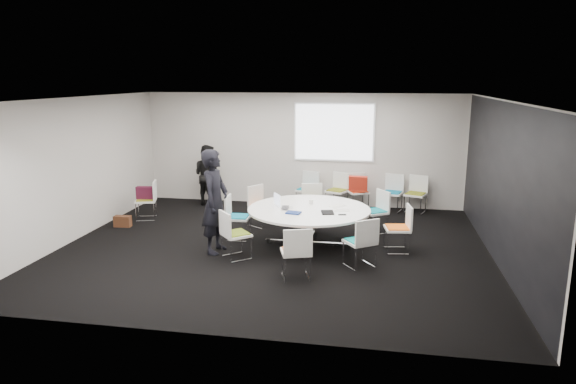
% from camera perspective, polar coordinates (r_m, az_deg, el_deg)
% --- Properties ---
extents(room_shell, '(8.08, 7.08, 2.88)m').
position_cam_1_polar(room_shell, '(9.49, -1.05, 1.86)').
color(room_shell, black).
rests_on(room_shell, ground).
extents(conference_table, '(2.34, 2.34, 0.73)m').
position_cam_1_polar(conference_table, '(9.84, 2.34, -2.83)').
color(conference_table, silver).
rests_on(conference_table, ground).
extents(projection_screen, '(1.90, 0.03, 1.35)m').
position_cam_1_polar(projection_screen, '(12.73, 5.12, 6.62)').
color(projection_screen, white).
rests_on(projection_screen, room_shell).
extents(chair_ring_a, '(0.51, 0.52, 0.88)m').
position_cam_1_polar(chair_ring_a, '(9.76, 12.08, -4.94)').
color(chair_ring_a, silver).
rests_on(chair_ring_a, ground).
extents(chair_ring_b, '(0.63, 0.63, 0.88)m').
position_cam_1_polar(chair_ring_b, '(10.85, 9.61, -3.05)').
color(chair_ring_b, silver).
rests_on(chair_ring_b, ground).
extents(chair_ring_c, '(0.56, 0.55, 0.88)m').
position_cam_1_polar(chair_ring_c, '(11.31, 2.78, -2.23)').
color(chair_ring_c, silver).
rests_on(chair_ring_c, ground).
extents(chair_ring_d, '(0.63, 0.63, 0.88)m').
position_cam_1_polar(chair_ring_d, '(11.17, -2.92, -2.42)').
color(chair_ring_d, silver).
rests_on(chair_ring_d, ground).
extents(chair_ring_e, '(0.47, 0.48, 0.88)m').
position_cam_1_polar(chair_ring_e, '(10.32, -5.59, -3.74)').
color(chair_ring_e, silver).
rests_on(chair_ring_e, ground).
extents(chair_ring_f, '(0.64, 0.64, 0.88)m').
position_cam_1_polar(chair_ring_f, '(9.24, -5.84, -5.72)').
color(chair_ring_f, silver).
rests_on(chair_ring_f, ground).
extents(chair_ring_g, '(0.58, 0.57, 0.88)m').
position_cam_1_polar(chair_ring_g, '(8.31, 0.90, -7.80)').
color(chair_ring_g, silver).
rests_on(chair_ring_g, ground).
extents(chair_ring_h, '(0.63, 0.63, 0.88)m').
position_cam_1_polar(chair_ring_h, '(8.88, 8.01, -6.56)').
color(chair_ring_h, silver).
rests_on(chair_ring_h, ground).
extents(chair_back_a, '(0.58, 0.57, 0.88)m').
position_cam_1_polar(chair_back_a, '(12.77, 2.16, -0.50)').
color(chair_back_a, silver).
rests_on(chair_back_a, ground).
extents(chair_back_b, '(0.60, 0.60, 0.88)m').
position_cam_1_polar(chair_back_b, '(12.69, 5.47, -0.63)').
color(chair_back_b, silver).
rests_on(chair_back_b, ground).
extents(chair_back_c, '(0.60, 0.59, 0.88)m').
position_cam_1_polar(chair_back_c, '(12.66, 7.75, -0.72)').
color(chair_back_c, silver).
rests_on(chair_back_c, ground).
extents(chair_back_d, '(0.57, 0.56, 0.88)m').
position_cam_1_polar(chair_back_d, '(12.66, 11.46, -0.86)').
color(chair_back_d, silver).
rests_on(chair_back_d, ground).
extents(chair_back_e, '(0.59, 0.58, 0.88)m').
position_cam_1_polar(chair_back_e, '(12.64, 13.96, -1.00)').
color(chair_back_e, silver).
rests_on(chair_back_e, ground).
extents(chair_spare_left, '(0.57, 0.57, 0.88)m').
position_cam_1_polar(chair_spare_left, '(12.12, -15.39, -1.66)').
color(chair_spare_left, silver).
rests_on(chair_spare_left, ground).
extents(chair_person_back, '(0.60, 0.59, 0.88)m').
position_cam_1_polar(chair_person_back, '(13.34, -8.68, -0.06)').
color(chair_person_back, silver).
rests_on(chair_person_back, ground).
extents(person_main, '(0.51, 0.73, 1.92)m').
position_cam_1_polar(person_main, '(9.46, -8.12, -1.05)').
color(person_main, black).
rests_on(person_main, ground).
extents(person_back, '(0.90, 0.81, 1.53)m').
position_cam_1_polar(person_back, '(13.09, -8.96, 1.88)').
color(person_back, black).
rests_on(person_back, ground).
extents(laptop, '(0.23, 0.33, 0.02)m').
position_cam_1_polar(laptop, '(9.77, -0.05, -1.78)').
color(laptop, '#333338').
rests_on(laptop, conference_table).
extents(laptop_lid, '(0.18, 0.26, 0.22)m').
position_cam_1_polar(laptop_lid, '(9.93, -1.22, -0.85)').
color(laptop_lid, silver).
rests_on(laptop_lid, conference_table).
extents(notebook_black, '(0.28, 0.34, 0.02)m').
position_cam_1_polar(notebook_black, '(9.49, 4.41, -2.27)').
color(notebook_black, black).
rests_on(notebook_black, conference_table).
extents(tablet_folio, '(0.29, 0.24, 0.03)m').
position_cam_1_polar(tablet_folio, '(9.43, 0.61, -2.32)').
color(tablet_folio, navy).
rests_on(tablet_folio, conference_table).
extents(papers_right, '(0.35, 0.37, 0.00)m').
position_cam_1_polar(papers_right, '(10.02, 5.48, -1.54)').
color(papers_right, white).
rests_on(papers_right, conference_table).
extents(papers_front, '(0.34, 0.27, 0.00)m').
position_cam_1_polar(papers_front, '(9.70, 5.99, -2.02)').
color(papers_front, silver).
rests_on(papers_front, conference_table).
extents(cup, '(0.08, 0.08, 0.09)m').
position_cam_1_polar(cup, '(10.11, 2.56, -1.10)').
color(cup, white).
rests_on(cup, conference_table).
extents(phone, '(0.15, 0.09, 0.01)m').
position_cam_1_polar(phone, '(9.38, 6.05, -2.52)').
color(phone, black).
rests_on(phone, conference_table).
extents(maroon_bag, '(0.41, 0.19, 0.28)m').
position_cam_1_polar(maroon_bag, '(12.05, -15.56, -0.08)').
color(maroon_bag, '#481327').
rests_on(maroon_bag, chair_spare_left).
extents(brown_bag, '(0.37, 0.18, 0.24)m').
position_cam_1_polar(brown_bag, '(11.70, -17.90, -3.12)').
color(brown_bag, '#4A2917').
rests_on(brown_bag, ground).
extents(red_jacket, '(0.45, 0.19, 0.36)m').
position_cam_1_polar(red_jacket, '(12.35, 7.79, 0.96)').
color(red_jacket, '#AF2415').
rests_on(red_jacket, chair_back_c).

